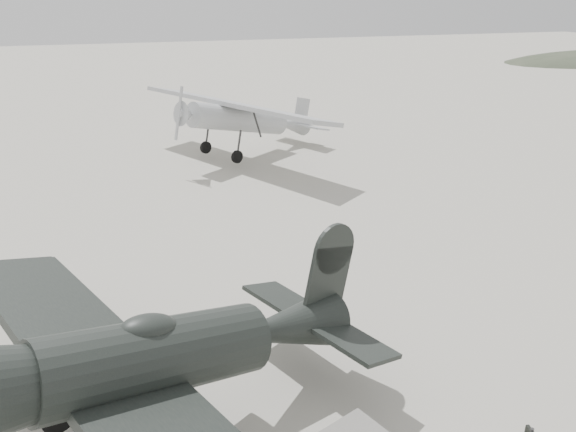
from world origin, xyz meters
name	(u,v)px	position (x,y,z in m)	size (l,w,h in m)	color
ground	(336,287)	(0.00, 0.00, 0.00)	(160.00, 160.00, 0.00)	#ACA999
lowwing_monoplane	(174,354)	(-4.87, -4.48, 1.92)	(8.41, 11.00, 3.63)	black
highwing_monoplane	(244,114)	(0.67, 13.66, 2.10)	(9.09, 11.31, 3.36)	#ADAFB3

